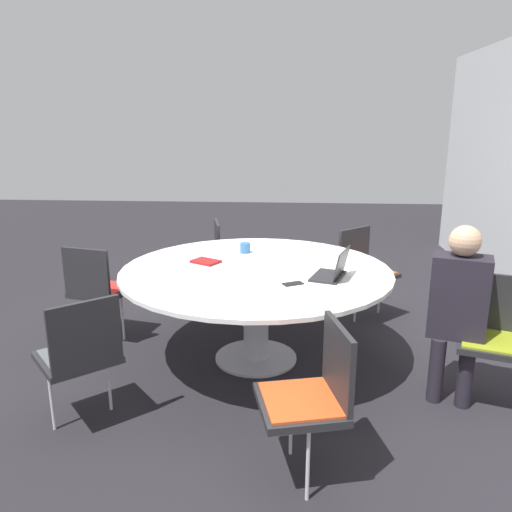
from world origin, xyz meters
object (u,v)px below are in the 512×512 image
object	(u,v)px
chair_2	(230,254)
chair_5	(313,390)
chair_4	(80,350)
coffee_cup	(245,248)
person_0	(458,301)
laptop	(334,270)
chair_1	(364,266)
spiral_notebook	(206,262)
cell_phone	(293,284)
chair_3	(97,285)
handbag	(188,290)
chair_0	(495,330)

from	to	relation	value
chair_2	chair_5	size ratio (longest dim) A/B	1.00
chair_4	coffee_cup	distance (m)	1.70
chair_4	person_0	xyz separation A→B (m)	(-0.48, 2.35, 0.20)
laptop	chair_1	bearing A→B (deg)	-179.41
laptop	spiral_notebook	size ratio (longest dim) A/B	1.45
chair_4	person_0	distance (m)	2.41
chair_1	chair_4	world-z (taller)	same
chair_2	cell_phone	world-z (taller)	chair_2
chair_3	chair_5	bearing A→B (deg)	-28.83
chair_1	chair_3	bearing A→B (deg)	-25.45
chair_2	laptop	distance (m)	1.82
chair_1	chair_5	world-z (taller)	same
chair_5	chair_4	bearing A→B (deg)	61.82
chair_4	handbag	xyz separation A→B (m)	(-2.17, 0.21, -0.36)
chair_2	chair_3	distance (m)	1.47
person_0	laptop	distance (m)	0.85
chair_2	cell_phone	xyz separation A→B (m)	(1.69, 0.64, 0.25)
chair_0	cell_phone	world-z (taller)	chair_0
handbag	cell_phone	bearing A→B (deg)	34.18
person_0	handbag	size ratio (longest dim) A/B	3.33
chair_0	person_0	bearing A→B (deg)	18.98
chair_5	handbag	size ratio (longest dim) A/B	2.36
chair_1	spiral_notebook	xyz separation A→B (m)	(0.86, -1.37, 0.26)
chair_5	cell_phone	bearing A→B (deg)	-7.14
chair_1	handbag	distance (m)	1.80
spiral_notebook	handbag	size ratio (longest dim) A/B	0.71
laptop	handbag	size ratio (longest dim) A/B	1.03
person_0	chair_5	bearing A→B (deg)	59.90
chair_0	chair_4	xyz separation A→B (m)	(0.48, -2.61, 0.00)
chair_0	cell_phone	size ratio (longest dim) A/B	5.43
chair_3	chair_2	bearing A→B (deg)	60.72
chair_1	chair_5	bearing A→B (deg)	32.91
cell_phone	chair_1	bearing A→B (deg)	153.16
chair_1	spiral_notebook	size ratio (longest dim) A/B	3.31
chair_2	laptop	size ratio (longest dim) A/B	2.29
chair_1	cell_phone	xyz separation A→B (m)	(1.35, -0.68, 0.25)
chair_5	handbag	bearing A→B (deg)	11.46
chair_1	chair_5	xyz separation A→B (m)	(2.32, -0.58, 0.00)
chair_2	coffee_cup	bearing A→B (deg)	2.99
chair_0	chair_2	size ratio (longest dim) A/B	1.00
chair_5	coffee_cup	bearing A→B (deg)	2.49
chair_0	chair_5	distance (m)	1.49
coffee_cup	cell_phone	distance (m)	0.92
coffee_cup	chair_5	bearing A→B (deg)	15.77
cell_phone	handbag	distance (m)	1.99
chair_3	handbag	bearing A→B (deg)	72.51
chair_4	chair_1	bearing A→B (deg)	3.69
chair_2	coffee_cup	size ratio (longest dim) A/B	9.71
chair_1	handbag	world-z (taller)	chair_1
chair_1	handbag	xyz separation A→B (m)	(-0.22, -1.75, -0.36)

